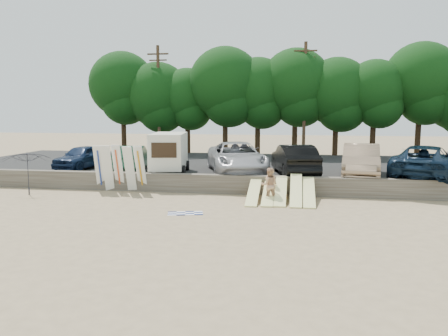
{
  "coord_description": "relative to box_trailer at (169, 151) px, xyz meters",
  "views": [
    {
      "loc": [
        1.38,
        -19.49,
        4.36
      ],
      "look_at": [
        -2.33,
        3.0,
        1.36
      ],
      "focal_mm": 35.0,
      "sensor_mm": 36.0,
      "label": 1
    }
  ],
  "objects": [
    {
      "name": "surfboard_low_1",
      "position": [
        6.12,
        -3.79,
        -1.61
      ],
      "size": [
        0.56,
        2.92,
        0.82
      ],
      "primitive_type": "cube",
      "rotation": [
        0.25,
        0.0,
        0.0
      ],
      "color": "#FEFBA0",
      "rests_on": "ground"
    },
    {
      "name": "car_2",
      "position": [
        3.91,
        0.85,
        -0.41
      ],
      "size": [
        4.72,
        7.1,
        1.81
      ],
      "primitive_type": "imported",
      "rotation": [
        0.0,
        0.0,
        0.29
      ],
      "color": "#AEADB3",
      "rests_on": "parking_lot"
    },
    {
      "name": "gear_bag",
      "position": [
        6.81,
        -2.99,
        -1.91
      ],
      "size": [
        0.37,
        0.34,
        0.22
      ],
      "primitive_type": "cube",
      "rotation": [
        0.0,
        0.0,
        0.34
      ],
      "color": "#C95E17",
      "rests_on": "ground"
    },
    {
      "name": "surfboard_low_0",
      "position": [
        5.39,
        -3.88,
        -1.59
      ],
      "size": [
        0.56,
        2.91,
        0.86
      ],
      "primitive_type": "cube",
      "rotation": [
        0.27,
        0.0,
        0.0
      ],
      "color": "#FEFBA0",
      "rests_on": "ground"
    },
    {
      "name": "seawall",
      "position": [
        5.98,
        -2.19,
        -1.52
      ],
      "size": [
        44.0,
        0.5,
        1.0
      ],
      "primitive_type": "cube",
      "color": "#6B6356",
      "rests_on": "ground"
    },
    {
      "name": "surfboard_upright_2",
      "position": [
        -2.08,
        -2.57,
        -0.74
      ],
      "size": [
        0.54,
        0.63,
        2.56
      ],
      "primitive_type": "cube",
      "rotation": [
        0.21,
        0.0,
        -0.07
      ],
      "color": "white",
      "rests_on": "ground"
    },
    {
      "name": "surfboard_upright_4",
      "position": [
        -0.81,
        -2.61,
        -0.75
      ],
      "size": [
        0.58,
        0.77,
        2.53
      ],
      "primitive_type": "cube",
      "rotation": [
        0.26,
        0.0,
        -0.11
      ],
      "color": "white",
      "rests_on": "ground"
    },
    {
      "name": "surfboard_low_4",
      "position": [
        8.03,
        -3.82,
        -1.51
      ],
      "size": [
        0.56,
        2.87,
        1.02
      ],
      "primitive_type": "cube",
      "rotation": [
        0.32,
        0.0,
        0.0
      ],
      "color": "#FEFBA0",
      "rests_on": "ground"
    },
    {
      "name": "treeline",
      "position": [
        5.96,
        12.3,
        4.18
      ],
      "size": [
        33.55,
        6.46,
        9.04
      ],
      "color": "#382616",
      "rests_on": "parking_lot"
    },
    {
      "name": "surfboard_upright_1",
      "position": [
        -2.62,
        -2.72,
        -0.75
      ],
      "size": [
        0.55,
        0.75,
        2.53
      ],
      "primitive_type": "cube",
      "rotation": [
        0.25,
        0.0,
        0.08
      ],
      "color": "white",
      "rests_on": "ground"
    },
    {
      "name": "car_4",
      "position": [
        10.98,
        0.45,
        -0.42
      ],
      "size": [
        2.62,
        5.69,
        1.81
      ],
      "primitive_type": "imported",
      "rotation": [
        0.0,
        0.0,
        -0.13
      ],
      "color": "#9B7E62",
      "rests_on": "parking_lot"
    },
    {
      "name": "beachgoer_b",
      "position": [
        6.14,
        -4.07,
        -1.19
      ],
      "size": [
        0.92,
        0.78,
        1.67
      ],
      "primitive_type": "imported",
      "rotation": [
        0.0,
        0.0,
        3.35
      ],
      "color": "tan",
      "rests_on": "ground"
    },
    {
      "name": "beachgoer_a",
      "position": [
        6.19,
        -3.3,
        -1.24
      ],
      "size": [
        0.59,
        0.41,
        1.55
      ],
      "primitive_type": "imported",
      "rotation": [
        0.0,
        0.0,
        3.2
      ],
      "color": "tan",
      "rests_on": "ground"
    },
    {
      "name": "car_3",
      "position": [
        7.3,
        0.44,
        -0.44
      ],
      "size": [
        2.95,
        5.59,
        1.75
      ],
      "primitive_type": "imported",
      "rotation": [
        0.0,
        0.0,
        3.36
      ],
      "color": "black",
      "rests_on": "parking_lot"
    },
    {
      "name": "surfboard_upright_0",
      "position": [
        -3.11,
        -2.64,
        -0.76
      ],
      "size": [
        0.62,
        0.84,
        2.52
      ],
      "primitive_type": "cube",
      "rotation": [
        0.28,
        0.0,
        0.16
      ],
      "color": "white",
      "rests_on": "ground"
    },
    {
      "name": "box_trailer",
      "position": [
        0.0,
        0.0,
        0.0
      ],
      "size": [
        2.54,
        3.93,
        2.35
      ],
      "rotation": [
        0.0,
        0.0,
        0.15
      ],
      "color": "beige",
      "rests_on": "parking_lot"
    },
    {
      "name": "beach_towel",
      "position": [
        2.76,
        -6.96,
        -2.01
      ],
      "size": [
        1.83,
        1.83,
        0.0
      ],
      "primitive_type": "plane",
      "rotation": [
        0.0,
        0.0,
        0.25
      ],
      "color": "white",
      "rests_on": "ground"
    },
    {
      "name": "parking_lot",
      "position": [
        5.98,
        5.31,
        -1.67
      ],
      "size": [
        44.0,
        14.5,
        0.7
      ],
      "primitive_type": "cube",
      "color": "#282828",
      "rests_on": "ground"
    },
    {
      "name": "cooler",
      "position": [
        7.54,
        -3.03,
        -1.86
      ],
      "size": [
        0.4,
        0.33,
        0.32
      ],
      "primitive_type": "cube",
      "rotation": [
        0.0,
        0.0,
        0.09
      ],
      "color": "#258844",
      "rests_on": "ground"
    },
    {
      "name": "utility_poles",
      "position": [
        7.98,
        10.81,
        3.41
      ],
      "size": [
        25.8,
        0.26,
        9.0
      ],
      "color": "#473321",
      "rests_on": "parking_lot"
    },
    {
      "name": "surfboard_upright_3",
      "position": [
        -1.35,
        -2.76,
        -0.77
      ],
      "size": [
        0.51,
        0.81,
        2.51
      ],
      "primitive_type": "cube",
      "rotation": [
        0.29,
        0.0,
        0.01
      ],
      "color": "white",
      "rests_on": "ground"
    },
    {
      "name": "ground",
      "position": [
        5.98,
        -5.19,
        -2.02
      ],
      "size": [
        120.0,
        120.0,
        0.0
      ],
      "primitive_type": "plane",
      "color": "tan",
      "rests_on": "ground"
    },
    {
      "name": "car_1",
      "position": [
        -2.63,
        0.88,
        -0.56
      ],
      "size": [
        2.44,
        4.85,
        1.53
      ],
      "primitive_type": "imported",
      "rotation": [
        0.0,
        0.0,
        3.33
      ],
      "color": "#163C29",
      "rests_on": "parking_lot"
    },
    {
      "name": "car_5",
      "position": [
        14.34,
        0.46,
        -0.42
      ],
      "size": [
        5.1,
        7.08,
        1.79
      ],
      "primitive_type": "imported",
      "rotation": [
        0.0,
        0.0,
        2.77
      ],
      "color": "black",
      "rests_on": "parking_lot"
    },
    {
      "name": "beach_umbrella",
      "position": [
        -6.31,
        -4.29,
        -0.88
      ],
      "size": [
        2.92,
        2.96,
        2.28
      ],
      "primitive_type": "imported",
      "rotation": [
        0.0,
        0.0,
        0.19
      ],
      "color": "black",
      "rests_on": "ground"
    },
    {
      "name": "car_0",
      "position": [
        -6.04,
        1.09,
        -0.58
      ],
      "size": [
        2.39,
        4.57,
        1.49
      ],
      "primitive_type": "imported",
      "rotation": [
        0.0,
        0.0,
        -0.15
      ],
      "color": "#12213F",
      "rests_on": "parking_lot"
    },
    {
      "name": "surfboard_low_3",
      "position": [
        7.43,
        -3.84,
        -1.43
      ],
      "size": [
        0.56,
        2.81,
        1.18
      ],
      "primitive_type": "cube",
      "rotation": [
        0.38,
        0.0,
        0.0
      ],
      "color": "#FEFBA0",
      "rests_on": "ground"
    },
    {
      "name": "surfboard_low_2",
      "position": [
        6.69,
        -3.73,
        -1.51
      ],
      "size": [
        0.56,
        2.87,
        1.02
      ],
      "primitive_type": "cube",
      "rotation": [
        0.32,
        0.0,
        0.0
      ],
      "color": "#FEFBA0",
      "rests_on": "ground"
    }
  ]
}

